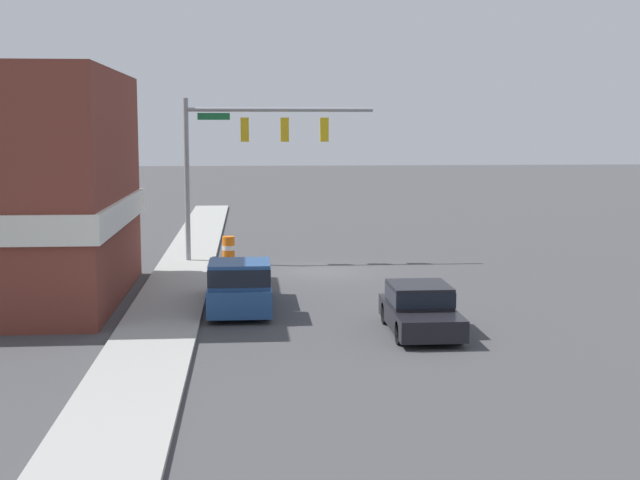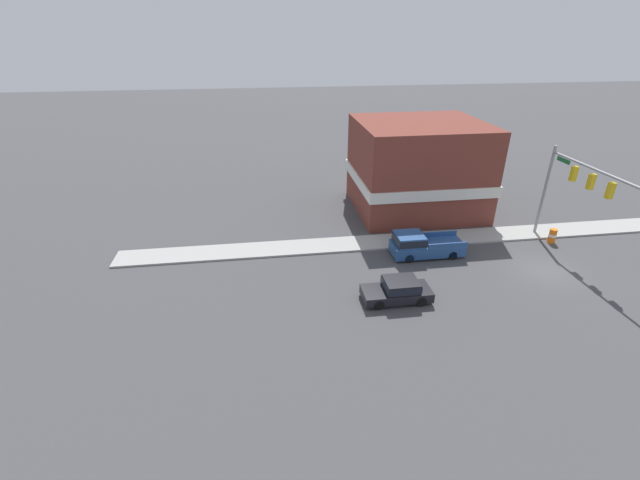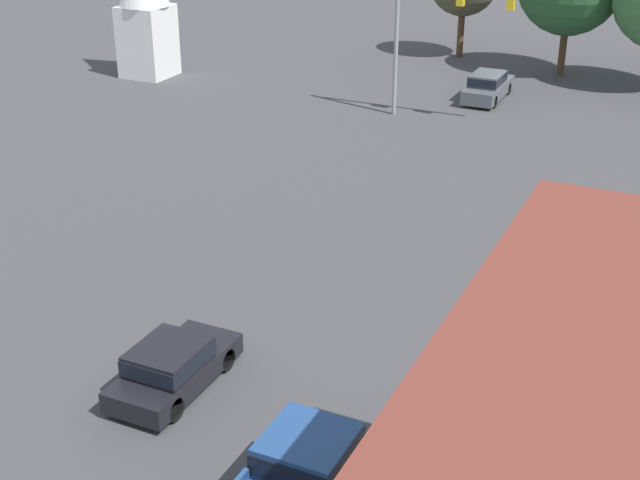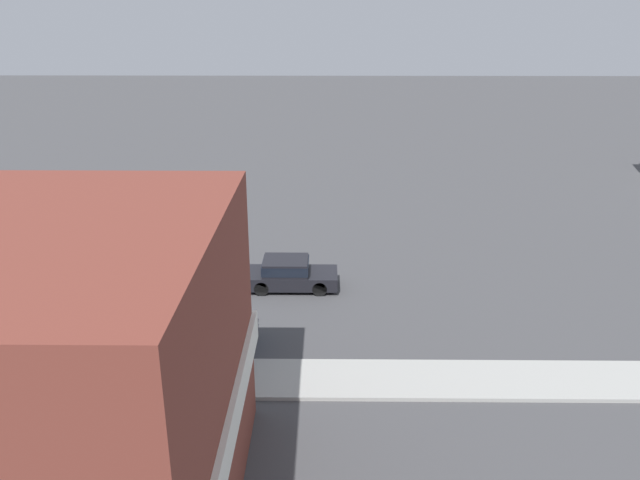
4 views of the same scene
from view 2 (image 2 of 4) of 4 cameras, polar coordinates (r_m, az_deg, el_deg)
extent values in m
plane|color=#424244|center=(33.58, 27.74, -3.62)|extent=(200.00, 200.00, 0.00)
cube|color=#9E9E99|center=(37.70, 23.12, 0.74)|extent=(2.40, 60.00, 0.14)
cylinder|color=gray|center=(37.91, 27.74, 5.76)|extent=(0.22, 0.22, 7.23)
cylinder|color=gray|center=(34.01, 32.58, 8.06)|extent=(8.17, 0.18, 0.18)
cube|color=gold|center=(35.36, 30.74, 7.61)|extent=(0.36, 0.36, 1.05)
sphere|color=green|center=(35.40, 31.11, 8.08)|extent=(0.22, 0.22, 0.22)
cube|color=gold|center=(34.09, 32.43, 6.58)|extent=(0.36, 0.36, 1.05)
sphere|color=green|center=(34.13, 32.81, 7.07)|extent=(0.22, 0.22, 0.22)
cube|color=gold|center=(32.86, 34.23, 5.46)|extent=(0.36, 0.36, 1.05)
sphere|color=green|center=(32.91, 34.63, 5.97)|extent=(0.22, 0.22, 0.22)
cube|color=#196B38|center=(36.22, 29.72, 9.20)|extent=(1.40, 0.04, 0.30)
cylinder|color=black|center=(25.98, 7.85, -8.56)|extent=(0.22, 0.66, 0.66)
cylinder|color=black|center=(27.28, 6.96, -6.61)|extent=(0.22, 0.66, 0.66)
cylinder|color=black|center=(26.75, 13.31, -7.96)|extent=(0.22, 0.66, 0.66)
cylinder|color=black|center=(28.01, 12.17, -6.10)|extent=(0.22, 0.66, 0.66)
cube|color=black|center=(26.88, 10.12, -7.01)|extent=(1.85, 4.22, 0.61)
cube|color=black|center=(26.62, 10.75, -5.86)|extent=(1.71, 2.02, 0.62)
cube|color=black|center=(26.62, 10.75, -5.86)|extent=(1.72, 2.11, 0.44)
cylinder|color=black|center=(31.20, 11.81, -2.42)|extent=(0.22, 0.66, 0.66)
cylinder|color=black|center=(32.68, 10.82, -0.91)|extent=(0.22, 0.66, 0.66)
cylinder|color=black|center=(32.39, 17.23, -1.97)|extent=(0.22, 0.66, 0.66)
cylinder|color=black|center=(33.82, 16.04, -0.54)|extent=(0.22, 0.66, 0.66)
cube|color=navy|center=(32.36, 14.06, -1.01)|extent=(2.01, 5.23, 0.85)
cube|color=navy|center=(31.51, 11.82, 0.11)|extent=(1.91, 1.99, 0.77)
cube|color=black|center=(31.51, 11.82, 0.11)|extent=(1.93, 2.07, 0.54)
cube|color=navy|center=(31.76, 16.70, -0.69)|extent=(0.12, 2.94, 0.35)
cube|color=navy|center=(33.29, 15.44, 0.79)|extent=(0.12, 2.94, 0.35)
cylinder|color=orange|center=(37.85, 28.57, 0.49)|extent=(0.55, 0.55, 1.13)
cylinder|color=white|center=(37.82, 28.59, 0.56)|extent=(0.57, 0.57, 0.20)
cube|color=brown|center=(39.52, 12.86, 9.47)|extent=(9.58, 10.75, 7.89)
cube|color=silver|center=(39.78, 12.73, 8.25)|extent=(9.88, 11.05, 0.90)
camera|label=1|loc=(32.71, -39.90, 4.01)|focal=50.00mm
camera|label=3|loc=(41.58, 30.62, 21.76)|focal=50.00mm
camera|label=4|loc=(47.85, -0.72, 22.98)|focal=35.00mm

